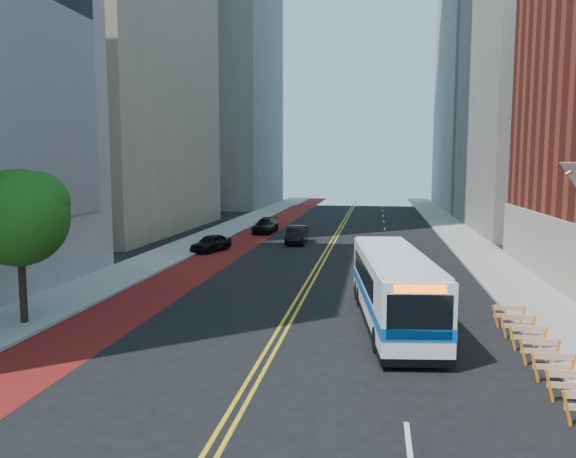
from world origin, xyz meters
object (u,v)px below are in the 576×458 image
(transit_bus, at_px, (393,287))
(car_c, at_px, (266,226))
(street_tree, at_px, (21,214))
(car_b, at_px, (297,235))
(car_a, at_px, (211,243))

(transit_bus, bearing_deg, car_c, 103.99)
(transit_bus, height_order, car_c, transit_bus)
(street_tree, distance_m, transit_bus, 16.47)
(car_c, bearing_deg, car_b, -58.41)
(street_tree, height_order, car_a, street_tree)
(car_a, bearing_deg, car_b, 61.94)
(street_tree, height_order, car_b, street_tree)
(street_tree, xyz_separation_m, transit_bus, (15.91, 2.73, -3.24))
(street_tree, height_order, car_c, street_tree)
(transit_bus, xyz_separation_m, car_a, (-13.97, 18.78, -0.98))
(car_c, bearing_deg, transit_bus, -68.35)
(street_tree, relative_size, car_c, 1.33)
(car_b, relative_size, car_c, 0.94)
(street_tree, bearing_deg, car_b, 73.34)
(street_tree, relative_size, car_a, 1.65)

